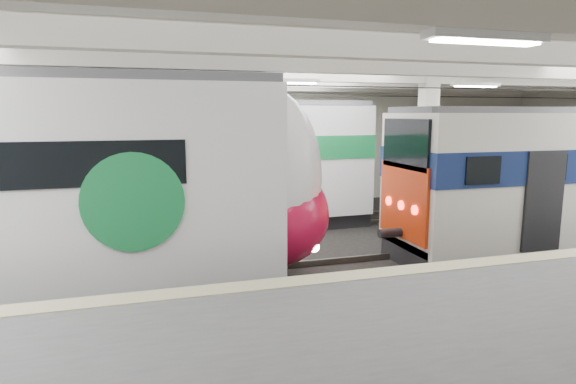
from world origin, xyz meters
name	(u,v)px	position (x,y,z in m)	size (l,w,h in m)	color
station_hall	(343,153)	(0.00, -1.74, 3.24)	(36.00, 24.00, 5.75)	black
modern_emu	(7,195)	(-6.75, 0.00, 2.39)	(15.34, 3.16, 4.87)	white
far_train	(166,166)	(-3.32, 5.50, 2.33)	(14.19, 3.26, 4.50)	white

